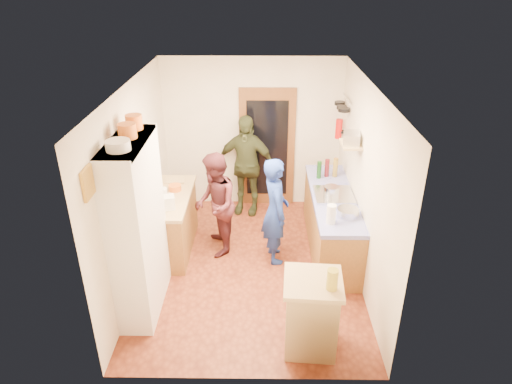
{
  "coord_description": "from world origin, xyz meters",
  "views": [
    {
      "loc": [
        0.15,
        -5.4,
        3.89
      ],
      "look_at": [
        0.08,
        0.15,
        1.12
      ],
      "focal_mm": 32.0,
      "sensor_mm": 36.0,
      "label": 1
    }
  ],
  "objects_px": {
    "island_base": "(311,316)",
    "person_left": "(217,204)",
    "right_counter_base": "(331,224)",
    "person_back": "(246,165)",
    "hutch_body": "(138,229)",
    "person_hob": "(278,211)"
  },
  "relations": [
    {
      "from": "person_hob",
      "to": "person_left",
      "type": "xyz_separation_m",
      "value": [
        -0.87,
        0.24,
        -0.01
      ]
    },
    {
      "from": "right_counter_base",
      "to": "person_left",
      "type": "xyz_separation_m",
      "value": [
        -1.69,
        -0.06,
        0.36
      ]
    },
    {
      "from": "hutch_body",
      "to": "person_back",
      "type": "bearing_deg",
      "value": 63.91
    },
    {
      "from": "hutch_body",
      "to": "right_counter_base",
      "type": "relative_size",
      "value": 1.0
    },
    {
      "from": "right_counter_base",
      "to": "person_left",
      "type": "bearing_deg",
      "value": -177.97
    },
    {
      "from": "hutch_body",
      "to": "person_back",
      "type": "xyz_separation_m",
      "value": [
        1.2,
        2.45,
        -0.23
      ]
    },
    {
      "from": "hutch_body",
      "to": "person_left",
      "type": "relative_size",
      "value": 1.41
    },
    {
      "from": "person_left",
      "to": "person_back",
      "type": "bearing_deg",
      "value": 153.88
    },
    {
      "from": "right_counter_base",
      "to": "person_back",
      "type": "relative_size",
      "value": 1.27
    },
    {
      "from": "hutch_body",
      "to": "person_hob",
      "type": "bearing_deg",
      "value": 30.65
    },
    {
      "from": "right_counter_base",
      "to": "person_left",
      "type": "relative_size",
      "value": 1.41
    },
    {
      "from": "hutch_body",
      "to": "right_counter_base",
      "type": "height_order",
      "value": "hutch_body"
    },
    {
      "from": "hutch_body",
      "to": "right_counter_base",
      "type": "xyz_separation_m",
      "value": [
        2.5,
        1.3,
        -0.68
      ]
    },
    {
      "from": "island_base",
      "to": "person_left",
      "type": "bearing_deg",
      "value": 121.47
    },
    {
      "from": "person_back",
      "to": "person_left",
      "type": "bearing_deg",
      "value": -95.13
    },
    {
      "from": "right_counter_base",
      "to": "person_back",
      "type": "xyz_separation_m",
      "value": [
        -1.3,
        1.15,
        0.45
      ]
    },
    {
      "from": "island_base",
      "to": "person_left",
      "type": "height_order",
      "value": "person_left"
    },
    {
      "from": "island_base",
      "to": "hutch_body",
      "type": "bearing_deg",
      "value": 160.39
    },
    {
      "from": "island_base",
      "to": "person_back",
      "type": "distance_m",
      "value": 3.3
    },
    {
      "from": "person_left",
      "to": "person_hob",
      "type": "bearing_deg",
      "value": 66.27
    },
    {
      "from": "person_left",
      "to": "hutch_body",
      "type": "bearing_deg",
      "value": -41.53
    },
    {
      "from": "person_left",
      "to": "person_back",
      "type": "height_order",
      "value": "person_back"
    }
  ]
}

